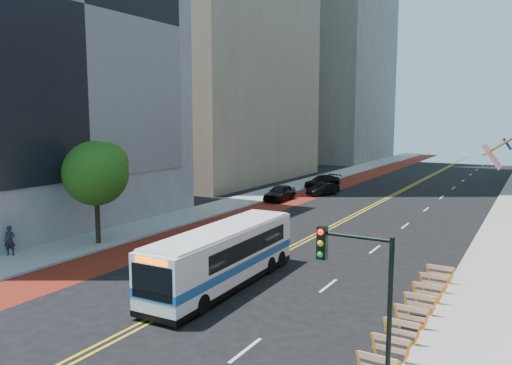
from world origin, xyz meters
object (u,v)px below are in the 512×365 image
at_px(car_a, 280,193).
at_px(pedestrian, 10,241).
at_px(traffic_signal, 359,284).
at_px(transit_bus, 224,256).
at_px(street_tree, 97,171).
at_px(car_c, 322,181).
at_px(car_b, 323,189).

bearing_deg(car_a, pedestrian, -101.79).
bearing_deg(traffic_signal, transit_bus, 142.60).
height_order(traffic_signal, car_a, traffic_signal).
relative_size(street_tree, car_a, 1.43).
bearing_deg(pedestrian, car_a, 47.11).
distance_m(street_tree, car_a, 22.17).
bearing_deg(car_a, transit_bus, -70.94).
bearing_deg(car_a, traffic_signal, -61.44).
height_order(traffic_signal, car_c, traffic_signal).
bearing_deg(transit_bus, street_tree, 165.59).
xyz_separation_m(car_c, pedestrian, (-4.69, -37.29, 0.30)).
distance_m(street_tree, pedestrian, 6.57).
bearing_deg(street_tree, pedestrian, -116.28).
distance_m(street_tree, car_c, 32.88).
bearing_deg(car_c, pedestrian, -79.26).
bearing_deg(traffic_signal, pedestrian, 168.22).
relative_size(car_a, car_c, 0.92).
bearing_deg(pedestrian, car_b, 44.52).
xyz_separation_m(street_tree, traffic_signal, (20.66, -9.55, -1.19)).
xyz_separation_m(transit_bus, pedestrian, (-13.91, -2.16, -0.51)).
relative_size(traffic_signal, pedestrian, 2.85).
relative_size(street_tree, traffic_signal, 1.32).
distance_m(transit_bus, pedestrian, 14.08).
relative_size(car_a, car_b, 1.19).
distance_m(traffic_signal, pedestrian, 23.65).
height_order(car_a, car_c, car_a).
relative_size(transit_bus, car_c, 2.13).
bearing_deg(car_b, transit_bus, -55.42).
bearing_deg(pedestrian, transit_bus, -24.30).
bearing_deg(car_a, car_b, 63.96).
xyz_separation_m(car_a, car_c, (0.14, 10.86, -0.06)).
bearing_deg(car_b, traffic_signal, -44.93).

